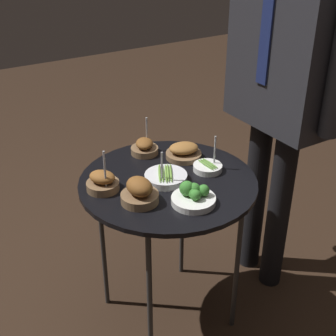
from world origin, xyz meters
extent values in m
plane|color=black|center=(0.00, 0.00, 0.00)|extent=(8.00, 8.00, 0.00)
cylinder|color=black|center=(0.00, 0.00, 0.68)|extent=(0.66, 0.66, 0.02)
cylinder|color=#2D2D2D|center=(0.20, -0.20, 0.33)|extent=(0.02, 0.02, 0.67)
cylinder|color=#2D2D2D|center=(-0.20, -0.20, 0.33)|extent=(0.02, 0.02, 0.67)
cylinder|color=#2D2D2D|center=(0.20, 0.20, 0.33)|extent=(0.02, 0.02, 0.67)
cylinder|color=#2D2D2D|center=(-0.20, 0.20, 0.33)|extent=(0.02, 0.02, 0.67)
cylinder|color=brown|center=(-0.23, 0.03, 0.70)|extent=(0.11, 0.11, 0.03)
ellipsoid|color=brown|center=(-0.23, 0.03, 0.73)|extent=(0.11, 0.10, 0.04)
cylinder|color=#ADADB2|center=(-0.25, 0.05, 0.76)|extent=(0.01, 0.01, 0.14)
cylinder|color=brown|center=(-0.06, -0.23, 0.70)|extent=(0.12, 0.12, 0.03)
ellipsoid|color=brown|center=(-0.06, -0.23, 0.74)|extent=(0.12, 0.11, 0.04)
cylinder|color=#ADADB2|center=(-0.03, -0.23, 0.77)|extent=(0.01, 0.01, 0.17)
cylinder|color=silver|center=(0.00, -0.01, 0.70)|extent=(0.16, 0.16, 0.03)
ellipsoid|color=olive|center=(0.01, 0.01, 0.71)|extent=(0.12, 0.07, 0.01)
ellipsoid|color=olive|center=(0.00, 0.00, 0.71)|extent=(0.12, 0.07, 0.01)
ellipsoid|color=olive|center=(0.00, -0.01, 0.71)|extent=(0.12, 0.07, 0.01)
ellipsoid|color=olive|center=(-0.01, -0.02, 0.71)|extent=(0.12, 0.07, 0.01)
ellipsoid|color=olive|center=(-0.01, -0.03, 0.71)|extent=(0.12, 0.07, 0.01)
cylinder|color=#ADADB2|center=(0.03, -0.04, 0.75)|extent=(0.01, 0.01, 0.14)
cylinder|color=white|center=(0.02, 0.17, 0.70)|extent=(0.11, 0.11, 0.02)
ellipsoid|color=#5B8938|center=(0.02, 0.16, 0.71)|extent=(0.10, 0.01, 0.01)
ellipsoid|color=#5B8938|center=(0.02, 0.17, 0.71)|extent=(0.10, 0.01, 0.01)
ellipsoid|color=#5B8938|center=(0.02, 0.18, 0.71)|extent=(0.10, 0.01, 0.01)
cylinder|color=#ADADB2|center=(0.02, 0.20, 0.75)|extent=(0.01, 0.01, 0.14)
cylinder|color=brown|center=(-0.12, 0.15, 0.69)|extent=(0.14, 0.14, 0.02)
ellipsoid|color=#93602D|center=(-0.12, 0.15, 0.73)|extent=(0.12, 0.14, 0.04)
cylinder|color=brown|center=(0.08, -0.16, 0.70)|extent=(0.13, 0.13, 0.03)
ellipsoid|color=brown|center=(0.08, -0.16, 0.75)|extent=(0.11, 0.09, 0.06)
cylinder|color=white|center=(0.18, -0.01, 0.70)|extent=(0.15, 0.15, 0.02)
sphere|color=#387F2D|center=(0.20, -0.01, 0.73)|extent=(0.04, 0.04, 0.04)
sphere|color=#387F2D|center=(0.19, 0.03, 0.73)|extent=(0.04, 0.04, 0.04)
sphere|color=#387F2D|center=(0.17, 0.00, 0.73)|extent=(0.05, 0.05, 0.05)
sphere|color=#387F2D|center=(0.15, -0.02, 0.73)|extent=(0.05, 0.05, 0.05)
sphere|color=#387F2D|center=(0.18, -0.01, 0.73)|extent=(0.04, 0.04, 0.04)
cylinder|color=black|center=(-0.08, 0.53, 0.40)|extent=(0.10, 0.10, 0.79)
cylinder|color=black|center=(0.08, 0.53, 0.40)|extent=(0.10, 0.10, 0.79)
cube|color=#28282D|center=(0.00, 0.53, 1.09)|extent=(0.45, 0.21, 0.59)
cube|color=navy|center=(0.00, 0.42, 1.16)|extent=(0.05, 0.01, 0.36)
cylinder|color=#28282D|center=(-0.26, 0.53, 1.11)|extent=(0.07, 0.07, 0.55)
camera|label=1|loc=(1.27, -0.78, 1.57)|focal=50.00mm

